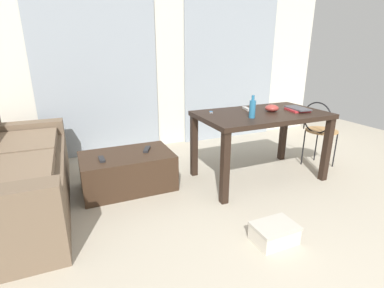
% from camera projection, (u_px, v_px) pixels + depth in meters
% --- Properties ---
extents(ground_plane, '(7.66, 7.66, 0.00)m').
position_uv_depth(ground_plane, '(237.00, 199.00, 2.91)').
color(ground_plane, '#B2A893').
extents(wall_back, '(5.30, 0.10, 2.68)m').
position_uv_depth(wall_back, '(168.00, 55.00, 4.21)').
color(wall_back, silver).
rests_on(wall_back, ground).
extents(curtains, '(3.62, 0.03, 2.41)m').
position_uv_depth(curtains, '(171.00, 65.00, 4.18)').
color(curtains, '#99A3AD').
rests_on(curtains, ground).
extents(couch, '(0.89, 2.05, 0.76)m').
position_uv_depth(couch, '(11.00, 178.00, 2.64)').
color(couch, brown).
rests_on(couch, ground).
extents(coffee_table, '(0.95, 0.60, 0.38)m').
position_uv_depth(coffee_table, '(128.00, 171.00, 3.10)').
color(coffee_table, '#382619').
rests_on(coffee_table, ground).
extents(craft_table, '(1.40, 0.82, 0.77)m').
position_uv_depth(craft_table, '(261.00, 122.00, 3.19)').
color(craft_table, black).
rests_on(craft_table, ground).
extents(wire_chair, '(0.38, 0.40, 0.84)m').
position_uv_depth(wire_chair, '(319.00, 126.00, 3.54)').
color(wire_chair, '#B7844C').
rests_on(wire_chair, ground).
extents(bottle_near, '(0.06, 0.06, 0.23)m').
position_uv_depth(bottle_near, '(252.00, 109.00, 2.90)').
color(bottle_near, teal).
rests_on(bottle_near, craft_table).
extents(bowl, '(0.15, 0.15, 0.08)m').
position_uv_depth(bowl, '(272.00, 108.00, 3.20)').
color(bowl, '#9E3833').
rests_on(bowl, craft_table).
extents(book_stack, '(0.24, 0.31, 0.04)m').
position_uv_depth(book_stack, '(298.00, 109.00, 3.24)').
color(book_stack, red).
rests_on(book_stack, craft_table).
extents(tv_remote_on_table, '(0.07, 0.17, 0.02)m').
position_uv_depth(tv_remote_on_table, '(247.00, 109.00, 3.30)').
color(tv_remote_on_table, '#B7B7B2').
rests_on(tv_remote_on_table, craft_table).
extents(scissors, '(0.07, 0.10, 0.00)m').
position_uv_depth(scissors, '(211.00, 112.00, 3.18)').
color(scissors, '#9EA0A5').
rests_on(scissors, craft_table).
extents(tv_remote_primary, '(0.05, 0.15, 0.02)m').
position_uv_depth(tv_remote_primary, '(102.00, 159.00, 2.87)').
color(tv_remote_primary, '#232326').
rests_on(tv_remote_primary, coffee_table).
extents(tv_remote_secondary, '(0.12, 0.18, 0.02)m').
position_uv_depth(tv_remote_secondary, '(147.00, 149.00, 3.14)').
color(tv_remote_secondary, '#232326').
rests_on(tv_remote_secondary, coffee_table).
extents(shoebox, '(0.34, 0.24, 0.15)m').
position_uv_depth(shoebox, '(274.00, 233.00, 2.25)').
color(shoebox, beige).
rests_on(shoebox, ground).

